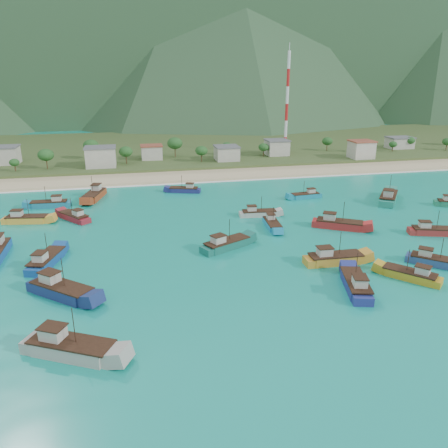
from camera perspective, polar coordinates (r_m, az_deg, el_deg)
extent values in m
plane|color=#0C8E77|center=(81.20, 1.40, -6.19)|extent=(600.00, 600.00, 0.00)
cube|color=beige|center=(155.22, -5.49, 6.16)|extent=(400.00, 18.00, 1.20)
cube|color=#385123|center=(214.81, -7.51, 9.73)|extent=(400.00, 110.00, 2.40)
cube|color=white|center=(146.04, -5.03, 5.35)|extent=(400.00, 2.50, 0.08)
cube|color=#385942|center=(495.19, 4.48, 26.73)|extent=(1100.00, 160.00, 200.00)
cube|color=#284C2D|center=(374.09, -17.22, 24.61)|extent=(800.00, 160.00, 150.00)
cone|color=#284C2D|center=(382.54, -0.49, 26.75)|extent=(280.00, 280.00, 170.00)
cube|color=beige|center=(187.60, -26.38, 8.02)|extent=(7.78, 8.49, 6.30)
cube|color=beige|center=(169.25, -15.79, 8.38)|extent=(10.65, 8.26, 6.96)
cube|color=beige|center=(180.03, -9.43, 9.18)|extent=(8.13, 6.78, 5.25)
cube|color=beige|center=(176.06, 0.35, 9.19)|extent=(8.87, 8.94, 5.14)
cube|color=beige|center=(188.68, 6.91, 9.85)|extent=(8.82, 8.50, 5.94)
cube|color=beige|center=(188.46, 17.49, 9.22)|extent=(8.75, 7.78, 6.66)
cube|color=beige|center=(219.87, 21.94, 9.78)|extent=(10.90, 7.80, 4.67)
cylinder|color=red|center=(193.27, 7.98, 10.17)|extent=(1.20, 1.20, 6.91)
cylinder|color=white|center=(192.33, 8.08, 12.21)|extent=(1.20, 1.20, 6.91)
cylinder|color=red|center=(191.63, 8.18, 14.26)|extent=(1.20, 1.20, 6.91)
cylinder|color=white|center=(191.18, 8.28, 16.32)|extent=(1.20, 1.20, 6.91)
cylinder|color=red|center=(190.98, 8.38, 18.39)|extent=(1.20, 1.20, 6.91)
cylinder|color=white|center=(191.03, 8.49, 20.46)|extent=(1.20, 1.20, 6.91)
cube|color=#2D4883|center=(92.68, 25.96, -4.56)|extent=(9.56, 9.04, 1.85)
cube|color=beige|center=(92.16, 24.83, -3.39)|extent=(2.96, 2.93, 1.50)
cylinder|color=#382114|center=(91.60, 26.58, -2.90)|extent=(0.12, 0.12, 4.16)
cube|color=maroon|center=(115.04, -19.03, 0.78)|extent=(8.67, 9.81, 1.85)
cube|color=beige|center=(112.85, -18.55, 1.38)|extent=(2.89, 2.96, 1.50)
cylinder|color=#382114|center=(114.66, -19.35, 2.26)|extent=(0.12, 0.12, 4.15)
cube|color=maroon|center=(109.72, 25.66, -0.97)|extent=(10.71, 6.00, 1.87)
cube|color=beige|center=(108.48, 24.75, -0.10)|extent=(2.79, 2.50, 1.52)
cylinder|color=#382114|center=(109.02, 26.17, 0.52)|extent=(0.12, 0.12, 4.20)
cube|color=teal|center=(130.04, 10.54, 3.55)|extent=(9.43, 3.54, 1.68)
cube|color=beige|center=(130.52, 11.31, 4.25)|extent=(2.24, 1.87, 1.36)
cylinder|color=#382114|center=(129.11, 10.40, 4.70)|extent=(0.12, 0.12, 3.77)
cube|color=#B5B0A5|center=(111.94, 4.61, 1.28)|extent=(9.74, 3.63, 1.73)
cube|color=beige|center=(111.09, 3.65, 2.01)|extent=(2.31, 1.93, 1.41)
cylinder|color=#382114|center=(111.22, 4.92, 2.67)|extent=(0.12, 0.12, 3.90)
cube|color=#BD911D|center=(84.84, 23.04, -6.29)|extent=(8.87, 9.44, 1.82)
cube|color=beige|center=(83.85, 24.54, -5.57)|extent=(2.88, 2.92, 1.48)
cylinder|color=#382114|center=(83.79, 22.93, -4.38)|extent=(0.12, 0.12, 4.10)
cube|color=#156154|center=(91.18, 0.40, -2.82)|extent=(11.59, 8.04, 2.05)
cube|color=beige|center=(89.16, -0.75, -2.06)|extent=(3.22, 3.00, 1.67)
cylinder|color=#382114|center=(90.37, 0.72, -0.76)|extent=(0.12, 0.12, 4.62)
cube|color=#197191|center=(128.31, -21.86, 2.32)|extent=(10.70, 3.58, 1.92)
cube|color=beige|center=(127.40, -21.01, 3.13)|extent=(2.49, 2.04, 1.56)
cylinder|color=#382114|center=(127.64, -22.30, 3.64)|extent=(0.12, 0.12, 4.33)
cube|color=beige|center=(134.57, 27.22, 3.02)|extent=(2.85, 2.63, 1.49)
cube|color=#21836D|center=(132.80, 20.67, 3.12)|extent=(11.16, 13.05, 2.43)
cube|color=beige|center=(129.61, 20.68, 3.75)|extent=(3.78, 3.89, 1.97)
cylinder|color=#382114|center=(132.58, 20.90, 4.84)|extent=(0.12, 0.12, 5.46)
cube|color=navy|center=(134.70, -5.28, 4.36)|extent=(9.95, 5.62, 1.74)
cube|color=beige|center=(133.95, -4.48, 4.99)|extent=(2.60, 2.33, 1.41)
cylinder|color=#382114|center=(134.11, -5.55, 5.52)|extent=(0.12, 0.12, 3.91)
cube|color=#A6A197|center=(62.11, -19.21, -15.29)|extent=(12.89, 9.13, 2.29)
cube|color=beige|center=(62.37, -21.43, -13.15)|extent=(3.61, 3.37, 1.86)
cylinder|color=#382114|center=(59.77, -19.02, -12.49)|extent=(0.12, 0.12, 5.15)
cube|color=navy|center=(77.09, -20.35, -8.34)|extent=(11.86, 10.92, 2.27)
cube|color=beige|center=(78.02, -21.78, -6.51)|extent=(3.64, 3.58, 1.84)
cylinder|color=#382114|center=(75.03, -20.31, -5.98)|extent=(0.12, 0.12, 5.10)
cube|color=#9A3C1C|center=(132.26, -16.59, 3.46)|extent=(6.68, 12.91, 2.25)
cube|color=beige|center=(134.07, -16.34, 4.60)|extent=(2.91, 3.30, 1.83)
cylinder|color=#382114|center=(130.72, -16.84, 4.92)|extent=(0.12, 0.12, 5.07)
cube|color=navy|center=(77.90, 16.79, -7.71)|extent=(6.35, 11.88, 2.07)
cube|color=beige|center=(75.06, 17.31, -7.23)|extent=(2.71, 3.06, 1.68)
cylinder|color=#382114|center=(77.06, 16.93, -5.26)|extent=(0.12, 0.12, 4.66)
cube|color=#1886B5|center=(104.05, 6.33, -0.20)|extent=(3.50, 9.55, 1.70)
cube|color=beige|center=(105.31, 6.11, 0.94)|extent=(1.88, 2.26, 1.38)
cylinder|color=#382114|center=(102.68, 6.45, 1.16)|extent=(0.12, 0.12, 3.83)
cube|color=gold|center=(117.07, -24.31, 0.45)|extent=(11.13, 4.80, 1.96)
cube|color=beige|center=(117.38, -25.43, 1.24)|extent=(2.72, 2.32, 1.59)
cylinder|color=#382114|center=(115.96, -24.24, 1.94)|extent=(0.12, 0.12, 4.40)
cube|color=red|center=(106.32, 14.84, -0.19)|extent=(11.92, 9.04, 2.15)
cube|color=beige|center=(105.85, 13.63, 0.94)|extent=(3.41, 3.23, 1.74)
cylinder|color=#382114|center=(105.22, 15.36, 1.56)|extent=(0.12, 0.12, 4.83)
cube|color=#C68928|center=(86.89, 14.35, -4.59)|extent=(11.62, 3.70, 2.10)
cube|color=beige|center=(85.21, 13.01, -3.57)|extent=(2.67, 2.18, 1.70)
cylinder|color=#382114|center=(85.88, 14.93, -2.46)|extent=(0.12, 0.12, 4.72)
cube|color=navy|center=(90.43, -22.11, -4.52)|extent=(6.36, 11.59, 2.02)
cube|color=beige|center=(87.90, -22.90, -4.01)|extent=(2.68, 3.01, 1.64)
cylinder|color=#382114|center=(89.76, -22.20, -2.44)|extent=(0.12, 0.12, 4.55)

